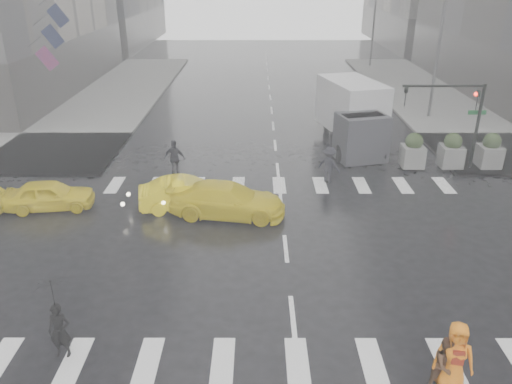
{
  "coord_description": "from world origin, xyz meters",
  "views": [
    {
      "loc": [
        -1.09,
        -16.24,
        9.62
      ],
      "look_at": [
        -1.12,
        2.0,
        1.43
      ],
      "focal_mm": 35.0,
      "sensor_mm": 36.0,
      "label": 1
    }
  ],
  "objects_px": {
    "traffic_signal_pole": "(460,110)",
    "taxi_mid": "(186,193)",
    "taxi_front": "(49,195)",
    "box_truck": "(354,114)",
    "pedestrian_orange": "(454,357)",
    "pedestrian_brown": "(445,364)"
  },
  "relations": [
    {
      "from": "traffic_signal_pole",
      "to": "pedestrian_orange",
      "type": "relative_size",
      "value": 2.3
    },
    {
      "from": "pedestrian_brown",
      "to": "taxi_front",
      "type": "xyz_separation_m",
      "value": [
        -13.65,
        10.22,
        -0.12
      ]
    },
    {
      "from": "traffic_signal_pole",
      "to": "taxi_mid",
      "type": "distance_m",
      "value": 14.13
    },
    {
      "from": "pedestrian_orange",
      "to": "taxi_front",
      "type": "xyz_separation_m",
      "value": [
        -13.82,
        10.23,
        -0.34
      ]
    },
    {
      "from": "taxi_front",
      "to": "box_truck",
      "type": "distance_m",
      "value": 16.92
    },
    {
      "from": "taxi_front",
      "to": "box_truck",
      "type": "bearing_deg",
      "value": -67.89
    },
    {
      "from": "taxi_front",
      "to": "taxi_mid",
      "type": "distance_m",
      "value": 5.94
    },
    {
      "from": "pedestrian_orange",
      "to": "box_truck",
      "type": "height_order",
      "value": "box_truck"
    },
    {
      "from": "traffic_signal_pole",
      "to": "taxi_front",
      "type": "height_order",
      "value": "traffic_signal_pole"
    },
    {
      "from": "pedestrian_brown",
      "to": "taxi_mid",
      "type": "xyz_separation_m",
      "value": [
        -7.71,
        10.33,
        -0.08
      ]
    },
    {
      "from": "taxi_mid",
      "to": "pedestrian_brown",
      "type": "bearing_deg",
      "value": -155.66
    },
    {
      "from": "pedestrian_brown",
      "to": "taxi_mid",
      "type": "distance_m",
      "value": 12.89
    },
    {
      "from": "traffic_signal_pole",
      "to": "pedestrian_brown",
      "type": "height_order",
      "value": "traffic_signal_pole"
    },
    {
      "from": "taxi_front",
      "to": "pedestrian_orange",
      "type": "bearing_deg",
      "value": -134.41
    },
    {
      "from": "taxi_mid",
      "to": "box_truck",
      "type": "relative_size",
      "value": 0.59
    },
    {
      "from": "traffic_signal_pole",
      "to": "box_truck",
      "type": "height_order",
      "value": "traffic_signal_pole"
    },
    {
      "from": "traffic_signal_pole",
      "to": "taxi_mid",
      "type": "height_order",
      "value": "traffic_signal_pole"
    },
    {
      "from": "taxi_mid",
      "to": "box_truck",
      "type": "height_order",
      "value": "box_truck"
    },
    {
      "from": "pedestrian_brown",
      "to": "taxi_front",
      "type": "height_order",
      "value": "pedestrian_brown"
    },
    {
      "from": "pedestrian_orange",
      "to": "taxi_front",
      "type": "relative_size",
      "value": 0.52
    },
    {
      "from": "pedestrian_orange",
      "to": "box_truck",
      "type": "bearing_deg",
      "value": 101.19
    },
    {
      "from": "pedestrian_brown",
      "to": "box_truck",
      "type": "xyz_separation_m",
      "value": [
        0.96,
        18.66,
        1.2
      ]
    }
  ]
}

